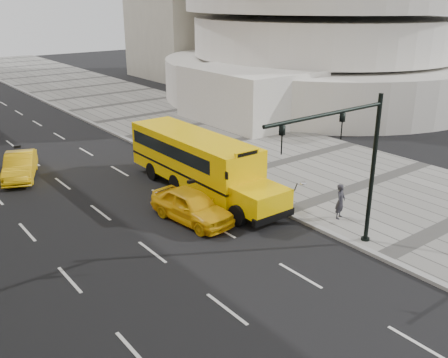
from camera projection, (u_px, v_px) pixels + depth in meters
ground at (119, 208)px, 24.78m from camera, size 140.00×140.00×0.00m
sidewalk_museum at (292, 160)px, 31.61m from camera, size 12.00×140.00×0.15m
curb_museum at (216, 181)px, 28.18m from camera, size 0.30×140.00×0.15m
school_bus at (196, 158)px, 26.52m from camera, size 2.96×11.56×3.19m
taxi_near at (192, 206)px, 23.06m from camera, size 2.33×4.65×1.52m
taxi_far at (20, 166)px, 28.55m from camera, size 3.11×4.68×1.46m
pedestrian at (340, 201)px, 23.00m from camera, size 0.70×0.57×1.67m
traffic_signal at (352, 158)px, 19.02m from camera, size 6.18×0.36×6.40m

